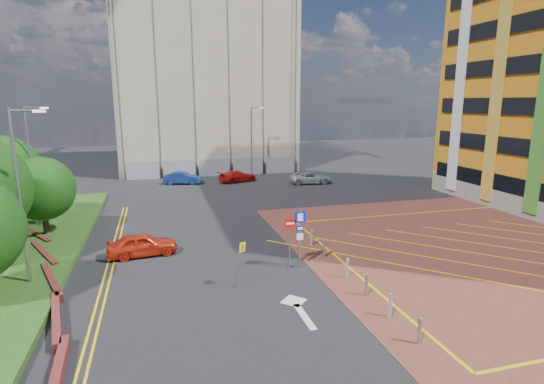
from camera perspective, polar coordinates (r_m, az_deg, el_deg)
name	(u,v)px	position (r m, az deg, el deg)	size (l,w,h in m)	color
ground	(296,276)	(21.72, 3.29, -11.16)	(140.00, 140.00, 0.00)	black
forecourt	(522,250)	(29.12, 30.61, -6.74)	(26.00, 26.00, 0.02)	brown
retaining_wall	(47,282)	(23.13, -28.03, -10.60)	(6.06, 20.33, 0.40)	maroon
tree_c	(42,189)	(30.22, -28.54, 0.37)	(4.00, 4.00, 4.90)	#3D2B1C
tree_d	(3,173)	(33.77, -32.49, 2.20)	(5.00, 5.00, 6.08)	#3D2B1C
lamp_left_near	(20,190)	(22.08, -30.74, 0.18)	(1.53, 0.16, 8.00)	#9EA0A8
lamp_left_far	(31,162)	(32.14, -29.62, 3.53)	(1.53, 0.16, 8.00)	#9EA0A8
lamp_back	(252,139)	(48.24, -2.68, 7.08)	(1.53, 0.16, 8.00)	#9EA0A8
sign_cluster	(296,232)	(22.01, 3.27, -5.42)	(1.17, 0.12, 3.20)	#9EA0A8
warning_sign	(240,259)	(19.90, -4.39, -8.97)	(0.66, 0.40, 2.25)	#9EA0A8
bollard_row	(353,275)	(20.95, 10.88, -10.88)	(0.14, 11.14, 0.90)	#9EA0A8
construction_building	(202,83)	(59.29, -9.37, 14.30)	(21.20, 19.20, 22.00)	#A49C86
construction_fence	(223,167)	(50.03, -6.60, 3.32)	(21.60, 0.06, 2.00)	gray
car_red_left	(142,244)	(25.20, -17.04, -6.76)	(1.54, 3.83, 1.30)	red
car_blue_back	(182,178)	(45.72, -11.94, 1.86)	(1.36, 3.91, 1.29)	navy
car_red_back	(238,176)	(46.09, -4.65, 2.12)	(1.71, 4.21, 1.22)	#AD130E
car_silver_back	(310,178)	(45.22, 5.19, 1.92)	(2.03, 4.41, 1.23)	silver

